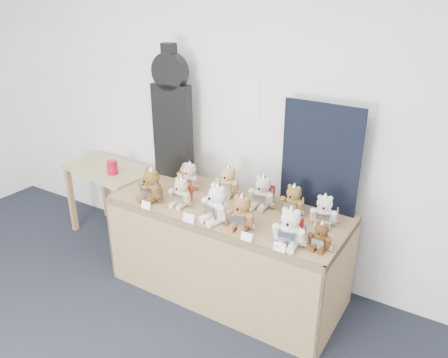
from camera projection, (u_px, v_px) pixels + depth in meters
The scene contains 22 objects.
room_shell at pixel (248, 97), 3.53m from camera, with size 6.00×6.00×6.00m.
display_table at pixel (222, 229), 3.40m from camera, with size 1.88×0.79×0.78m.
side_table at pixel (110, 180), 4.29m from camera, with size 0.95×0.61×0.74m.
guitar_case at pixel (172, 115), 3.74m from camera, with size 0.36×0.13×1.16m.
navy_board at pixel (320, 157), 3.22m from camera, with size 0.61×0.02×0.82m, color black.
red_cup at pixel (112, 167), 4.07m from camera, with size 0.10×0.10×0.13m, color #AE0B23.
teddy_front_far_left at pixel (151, 186), 3.45m from camera, with size 0.25×0.22×0.30m.
teddy_front_left at pixel (181, 193), 3.38m from camera, with size 0.21×0.17×0.26m.
teddy_front_centre at pixel (217, 204), 3.14m from camera, with size 0.26×0.25×0.33m.
teddy_front_right at pixel (241, 213), 3.04m from camera, with size 0.24×0.19×0.29m.
teddy_front_far_right at pixel (290, 228), 2.83m from camera, with size 0.25×0.22×0.30m.
teddy_front_end at pixel (321, 237), 2.80m from camera, with size 0.18×0.14×0.22m.
teddy_back_left at pixel (190, 177), 3.66m from camera, with size 0.21×0.17×0.26m.
teddy_back_centre_left at pixel (228, 182), 3.55m from camera, with size 0.24×0.20×0.28m.
teddy_back_centre_right at pixel (263, 193), 3.35m from camera, with size 0.23×0.19×0.29m.
teddy_back_right at pixel (293, 201), 3.25m from camera, with size 0.21×0.17×0.26m.
teddy_back_end at pixel (324, 211), 3.09m from camera, with size 0.22×0.19×0.26m.
teddy_back_far_left at pixel (185, 176), 3.72m from camera, with size 0.18×0.17×0.22m.
entry_card_a at pixel (146, 205), 3.33m from camera, with size 0.09×0.00×0.06m, color white.
entry_card_b at pixel (189, 218), 3.14m from camera, with size 0.09×0.00×0.07m, color white.
entry_card_c at pixel (247, 237), 2.91m from camera, with size 0.08×0.00×0.06m, color white.
entry_card_d at pixel (279, 247), 2.79m from camera, with size 0.08×0.00×0.06m, color white.
Camera 1 is at (1.82, -0.59, 2.32)m, focal length 35.00 mm.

